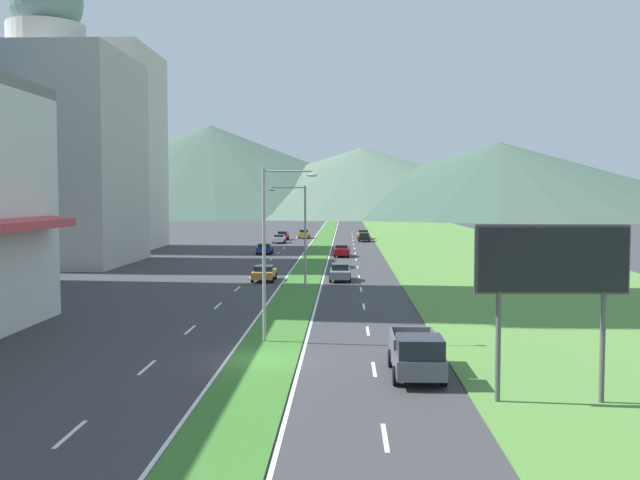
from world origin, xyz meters
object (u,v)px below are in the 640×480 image
at_px(car_3, 304,234).
at_px(pickup_truck_0, 417,355).
at_px(billboard_roadside, 552,268).
at_px(street_lamp_near, 270,243).
at_px(street_lamp_mid, 301,228).
at_px(car_2, 364,237).
at_px(car_7, 279,239).
at_px(car_6, 363,234).
at_px(car_1, 342,250).
at_px(car_5, 283,235).
at_px(car_8, 264,273).
at_px(car_0, 265,249).
at_px(car_4, 340,272).

height_order(car_3, pickup_truck_0, pickup_truck_0).
bearing_deg(billboard_roadside, street_lamp_near, 136.30).
distance_m(street_lamp_mid, car_2, 60.84).
xyz_separation_m(street_lamp_near, car_7, (-6.67, 78.97, -4.53)).
bearing_deg(car_7, pickup_truck_0, -171.02).
height_order(car_6, car_7, car_6).
xyz_separation_m(street_lamp_mid, car_1, (3.24, 30.77, -4.17)).
relative_size(billboard_roadside, car_3, 1.55).
relative_size(street_lamp_near, billboard_roadside, 1.37).
distance_m(car_5, car_7, 8.29).
xyz_separation_m(car_5, car_8, (3.42, -59.76, -0.05)).
relative_size(street_lamp_mid, pickup_truck_0, 1.57).
xyz_separation_m(billboard_roadside, car_8, (-14.93, 38.53, -4.35)).
height_order(car_0, car_8, car_8).
distance_m(car_2, car_5, 14.40).
distance_m(car_0, car_5, 30.02).
height_order(street_lamp_mid, car_1, street_lamp_mid).
bearing_deg(car_8, car_7, 3.64).
bearing_deg(car_0, street_lamp_near, -173.42).
relative_size(car_4, car_6, 1.11).
xyz_separation_m(car_0, car_3, (3.20, 34.87, 0.08)).
relative_size(car_4, car_8, 1.04).
bearing_deg(street_lamp_near, car_0, 96.58).
height_order(car_4, car_6, car_6).
bearing_deg(car_7, car_6, -50.67).
bearing_deg(car_4, car_2, 176.32).
bearing_deg(pickup_truck_0, car_7, -171.02).
height_order(billboard_roadside, car_3, billboard_roadside).
bearing_deg(car_7, street_lamp_near, -175.18).
xyz_separation_m(car_6, pickup_truck_0, (-0.07, -97.52, 0.17)).
height_order(car_8, pickup_truck_0, pickup_truck_0).
xyz_separation_m(car_8, pickup_truck_0, (10.36, -34.81, 0.26)).
distance_m(street_lamp_near, car_0, 57.81).
relative_size(car_3, car_5, 1.08).
height_order(car_6, car_8, car_6).
relative_size(car_0, car_2, 0.99).
height_order(street_lamp_near, pickup_truck_0, street_lamp_near).
bearing_deg(car_7, car_2, -72.63).
bearing_deg(billboard_roadside, car_0, 104.88).
distance_m(car_7, car_8, 51.58).
xyz_separation_m(billboard_roadside, car_3, (-14.94, 103.15, -4.28)).
bearing_deg(car_0, car_7, 0.18).
relative_size(car_6, car_7, 0.90).
xyz_separation_m(car_5, car_7, (0.14, -8.29, -0.05)).
height_order(car_1, car_4, car_4).
bearing_deg(street_lamp_near, billboard_roadside, -43.70).
height_order(car_0, pickup_truck_0, pickup_truck_0).
bearing_deg(street_lamp_near, car_7, 94.82).
xyz_separation_m(street_lamp_mid, car_4, (3.25, 4.98, -4.18)).
distance_m(car_0, car_8, 29.92).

